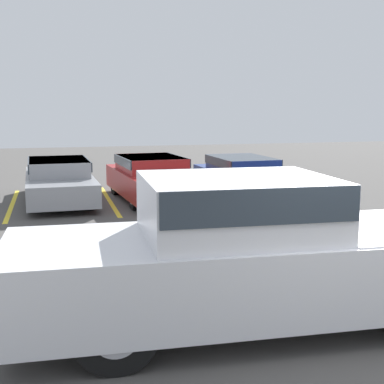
{
  "coord_description": "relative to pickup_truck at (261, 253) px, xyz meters",
  "views": [
    {
      "loc": [
        -3.07,
        -5.34,
        2.66
      ],
      "look_at": [
        -0.46,
        4.58,
        1.0
      ],
      "focal_mm": 50.0,
      "sensor_mm": 36.0,
      "label": 1
    }
  ],
  "objects": [
    {
      "name": "ground_plane",
      "position": [
        0.68,
        -0.47,
        -0.91
      ],
      "size": [
        60.0,
        60.0,
        0.0
      ],
      "primitive_type": "plane",
      "color": "#4C4947"
    },
    {
      "name": "stall_stripe_a",
      "position": [
        -3.49,
        9.23,
        -0.91
      ],
      "size": [
        0.12,
        4.96,
        0.01
      ],
      "primitive_type": "cube",
      "color": "yellow",
      "rests_on": "ground_plane"
    },
    {
      "name": "stall_stripe_b",
      "position": [
        -0.86,
        9.23,
        -0.91
      ],
      "size": [
        0.12,
        4.96,
        0.01
      ],
      "primitive_type": "cube",
      "color": "yellow",
      "rests_on": "ground_plane"
    },
    {
      "name": "stall_stripe_c",
      "position": [
        1.77,
        9.23,
        -0.91
      ],
      "size": [
        0.12,
        4.96,
        0.01
      ],
      "primitive_type": "cube",
      "color": "yellow",
      "rests_on": "ground_plane"
    },
    {
      "name": "stall_stripe_d",
      "position": [
        4.4,
        9.23,
        -0.91
      ],
      "size": [
        0.12,
        4.96,
        0.01
      ],
      "primitive_type": "cube",
      "color": "yellow",
      "rests_on": "ground_plane"
    },
    {
      "name": "pickup_truck",
      "position": [
        0.0,
        0.0,
        0.0
      ],
      "size": [
        6.11,
        2.22,
        1.84
      ],
      "rotation": [
        0.0,
        0.0,
        -0.04
      ],
      "color": "silver",
      "rests_on": "ground_plane"
    },
    {
      "name": "parked_sedan_a",
      "position": [
        -2.22,
        9.47,
        -0.28
      ],
      "size": [
        1.93,
        4.79,
        1.18
      ],
      "rotation": [
        0.0,
        0.0,
        -1.54
      ],
      "color": "gray",
      "rests_on": "ground_plane"
    },
    {
      "name": "parked_sedan_b",
      "position": [
        0.33,
        9.02,
        -0.25
      ],
      "size": [
        2.14,
        4.46,
        1.24
      ],
      "rotation": [
        0.0,
        0.0,
        -1.49
      ],
      "color": "maroon",
      "rests_on": "ground_plane"
    },
    {
      "name": "parked_sedan_c",
      "position": [
        3.08,
        9.07,
        -0.3
      ],
      "size": [
        1.87,
        4.52,
        1.15
      ],
      "rotation": [
        0.0,
        0.0,
        -1.53
      ],
      "color": "navy",
      "rests_on": "ground_plane"
    },
    {
      "name": "wheel_stop_curb",
      "position": [
        1.24,
        12.13,
        -0.84
      ],
      "size": [
        1.94,
        0.2,
        0.14
      ],
      "primitive_type": "cube",
      "color": "#B7B2A8",
      "rests_on": "ground_plane"
    }
  ]
}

